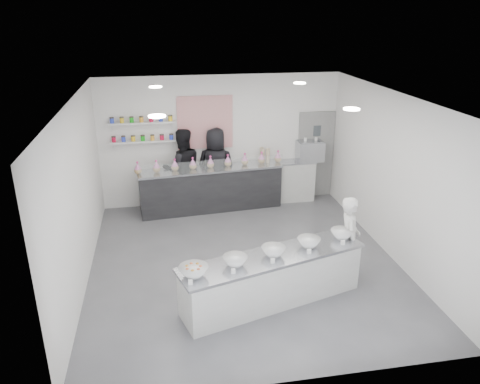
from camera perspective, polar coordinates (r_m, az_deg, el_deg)
name	(u,v)px	position (r m, az deg, el deg)	size (l,w,h in m)	color
floor	(244,262)	(8.68, 0.50, -8.57)	(6.00, 6.00, 0.00)	#515156
ceiling	(245,99)	(7.64, 0.57, 11.32)	(6.00, 6.00, 0.00)	white
back_wall	(221,141)	(10.86, -2.38, 6.25)	(5.50, 5.50, 0.00)	white
left_wall	(78,196)	(8.03, -19.13, -0.51)	(6.00, 6.00, 0.00)	white
right_wall	(393,177)	(8.93, 18.16, 1.79)	(6.00, 6.00, 0.00)	white
back_door	(315,155)	(11.48, 9.16, 4.49)	(0.88, 0.04, 2.10)	gray
pattern_panel	(205,122)	(10.69, -4.28, 8.45)	(1.25, 0.03, 1.20)	#D2434B
jar_shelf_lower	(143,141)	(10.66, -11.73, 6.08)	(1.45, 0.22, 0.04)	silver
jar_shelf_upper	(142,123)	(10.56, -11.90, 8.28)	(1.45, 0.22, 0.04)	silver
preserve_jars	(142,129)	(10.57, -11.84, 7.51)	(1.45, 0.10, 0.56)	red
downlight_0	(157,116)	(6.53, -10.08, 9.09)	(0.24, 0.24, 0.02)	white
downlight_1	(352,109)	(7.10, 13.45, 9.81)	(0.24, 0.24, 0.02)	white
downlight_2	(155,87)	(9.09, -10.27, 12.50)	(0.24, 0.24, 0.02)	white
downlight_3	(300,83)	(9.51, 7.28, 13.04)	(0.24, 0.24, 0.02)	white
prep_counter	(273,279)	(7.44, 3.99, -10.51)	(3.01, 0.68, 0.82)	silver
back_bar	(211,189)	(10.70, -3.54, 0.39)	(3.25, 0.60, 1.01)	black
sneeze_guard	(213,166)	(10.23, -3.29, 3.19)	(3.21, 0.01, 0.28)	white
espresso_ledge	(287,181)	(11.26, 5.69, 1.34)	(1.32, 0.42, 0.98)	silver
espresso_machine	(310,151)	(11.20, 8.53, 4.97)	(0.61, 0.42, 0.46)	#93969E
cup_stacks	(265,155)	(10.92, 3.03, 4.48)	(0.24, 0.24, 0.36)	tan
prep_bowls	(273,251)	(7.20, 4.08, -7.24)	(2.97, 0.47, 0.15)	white
label_cards	(272,271)	(6.78, 3.87, -9.56)	(2.66, 0.04, 0.07)	white
cookie_bags	(210,162)	(10.49, -3.62, 3.68)	(3.36, 0.16, 0.28)	pink
woman_prep	(349,238)	(8.11, 13.15, -5.52)	(0.54, 0.36, 1.49)	silver
staff_left	(183,169)	(10.75, -7.00, 2.80)	(0.91, 0.71, 1.87)	black
staff_right	(216,167)	(10.81, -2.95, 3.00)	(0.91, 0.59, 1.86)	black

